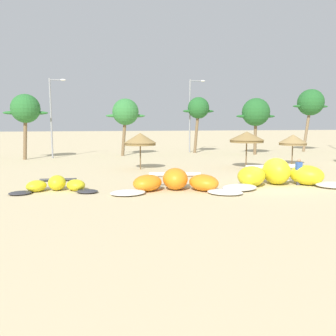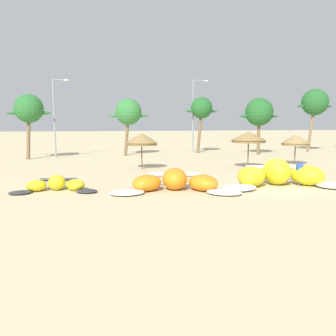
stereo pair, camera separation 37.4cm
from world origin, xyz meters
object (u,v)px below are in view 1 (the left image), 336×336
person_near_kites (299,172)px  lamppost_west_center (191,112)px  kite_far_left (56,185)px  lamppost_west (52,114)px  beach_umbrella_near_palms (293,140)px  beach_umbrella_near_van (140,139)px  kite_left_of_center (279,175)px  palm_left (126,112)px  palm_center_left (256,113)px  kite_left (176,182)px  palm_leftmost (25,109)px  palm_center_right (311,103)px  palm_left_of_gap (198,109)px  beach_umbrella_middle (247,137)px

person_near_kites → lamppost_west_center: 24.52m
kite_far_left → lamppost_west: bearing=96.3°
beach_umbrella_near_palms → beach_umbrella_near_van: bearing=-178.4°
kite_left_of_center → palm_left: 22.86m
kite_far_left → palm_center_left: size_ratio=0.75×
palm_left → lamppost_west: bearing=-169.9°
beach_umbrella_near_van → palm_left: bearing=90.5°
kite_left → palm_center_left: palm_center_left is taller
palm_left → lamppost_west_center: 8.94m
kite_far_left → palm_leftmost: size_ratio=0.74×
beach_umbrella_near_van → palm_center_right: (23.77, 13.13, 3.78)m
beach_umbrella_near_van → palm_left_of_gap: (9.05, 14.15, 2.97)m
beach_umbrella_near_van → lamppost_west: bearing=126.2°
kite_left_of_center → beach_umbrella_near_palms: beach_umbrella_near_palms is taller
kite_left_of_center → palm_leftmost: (-17.73, 19.02, 4.49)m
person_near_kites → palm_left: 23.36m
beach_umbrella_near_palms → lamppost_west_center: bearing=110.5°
beach_umbrella_near_van → beach_umbrella_near_palms: beach_umbrella_near_van is taller
kite_left_of_center → palm_leftmost: palm_leftmost is taller
kite_far_left → palm_center_right: size_ratio=0.62×
kite_left_of_center → person_near_kites: (1.23, -0.12, 0.20)m
kite_far_left → palm_center_right: palm_center_right is taller
palm_center_right → kite_left: bearing=-135.6°
kite_left → palm_left_of_gap: bearing=70.7°
kite_left → lamppost_west_center: lamppost_west_center is taller
kite_left_of_center → palm_left: bearing=109.4°
palm_left → palm_center_left: bearing=-6.6°
kite_left → lamppost_west_center: size_ratio=0.81×
beach_umbrella_middle → palm_left: 16.18m
palm_center_right → beach_umbrella_near_van: bearing=-151.1°
kite_left_of_center → palm_left_of_gap: size_ratio=1.21×
person_near_kites → palm_left_of_gap: (0.48, 23.30, 4.62)m
beach_umbrella_near_palms → kite_left: bearing=-143.1°
beach_umbrella_near_van → kite_left: bearing=-85.2°
kite_far_left → lamppost_west_center: (14.15, 23.15, 4.77)m
kite_left → lamppost_west_center: bearing=72.7°
palm_left → palm_center_left: 15.13m
beach_umbrella_middle → lamppost_west_center: lamppost_west_center is taller
kite_far_left → lamppost_west_center: size_ratio=0.55×
beach_umbrella_middle → palm_center_left: palm_center_left is taller
palm_left_of_gap → palm_center_right: 14.77m
beach_umbrella_middle → lamppost_west: 20.55m
lamppost_west_center → beach_umbrella_middle: bearing=-89.0°
palm_left_of_gap → lamppost_west_center: lamppost_west_center is taller
palm_leftmost → lamppost_west_center: bearing=14.9°
palm_leftmost → person_near_kites: bearing=-45.3°
palm_left_of_gap → palm_left: bearing=-167.7°
beach_umbrella_near_van → lamppost_west_center: 17.37m
kite_left_of_center → palm_leftmost: 26.39m
kite_far_left → palm_leftmost: (-4.60, 18.15, 4.78)m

